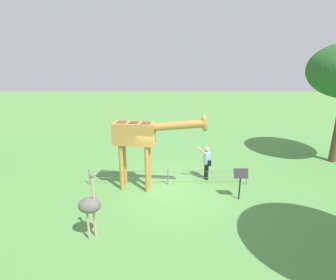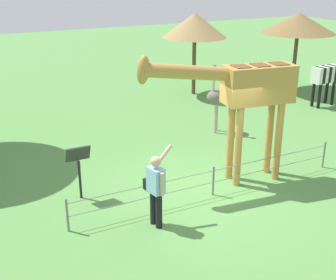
# 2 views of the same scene
# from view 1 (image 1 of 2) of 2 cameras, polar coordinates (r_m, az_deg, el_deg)

# --- Properties ---
(ground_plane) EXTENTS (60.00, 60.00, 0.00)m
(ground_plane) POSITION_cam_1_polar(r_m,az_deg,el_deg) (12.24, -0.25, -9.74)
(ground_plane) COLOR #568E47
(giraffe) EXTENTS (3.89, 1.06, 3.35)m
(giraffe) POSITION_cam_1_polar(r_m,az_deg,el_deg) (11.26, -5.67, 0.49)
(giraffe) COLOR #BC8942
(giraffe) RESTS_ON ground_plane
(visitor) EXTENTS (0.67, 0.57, 1.68)m
(visitor) POSITION_cam_1_polar(r_m,az_deg,el_deg) (12.74, 7.78, -4.28)
(visitor) COLOR black
(visitor) RESTS_ON ground_plane
(ostrich) EXTENTS (0.70, 0.56, 2.25)m
(ostrich) POSITION_cam_1_polar(r_m,az_deg,el_deg) (8.99, -16.17, -12.96)
(ostrich) COLOR #CC9E93
(ostrich) RESTS_ON ground_plane
(info_sign) EXTENTS (0.56, 0.21, 1.32)m
(info_sign) POSITION_cam_1_polar(r_m,az_deg,el_deg) (11.26, 14.58, -7.54)
(info_sign) COLOR black
(info_sign) RESTS_ON ground_plane
(wire_fence) EXTENTS (7.05, 0.05, 0.75)m
(wire_fence) POSITION_cam_1_polar(r_m,az_deg,el_deg) (12.27, -0.25, -7.54)
(wire_fence) COLOR slate
(wire_fence) RESTS_ON ground_plane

